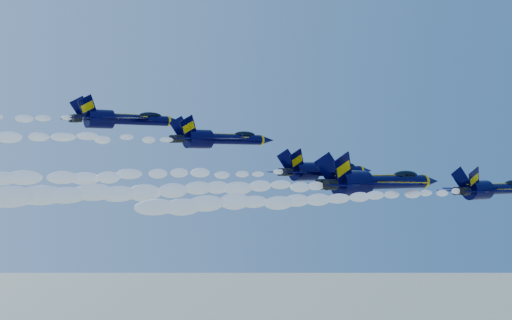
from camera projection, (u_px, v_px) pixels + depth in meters
jet_lead at (494, 189)px, 89.91m from camera, size 15.64×12.83×5.81m
smoke_trail_jet_lead at (325, 198)px, 73.73m from camera, size 42.70×1.74×1.57m
jet_second at (376, 182)px, 86.35m from camera, size 19.91×16.33×7.40m
smoke_trail_jet_second at (155, 191)px, 69.12m from camera, size 42.70×2.22×2.00m
jet_third at (323, 171)px, 88.77m from camera, size 14.89×12.22×5.54m
smoke_trail_jet_third at (116, 176)px, 72.78m from camera, size 42.70×1.66×1.49m
jet_fourth at (219, 139)px, 90.12m from camera, size 15.32×12.57×5.69m
jet_fifth at (122, 119)px, 89.05m from camera, size 15.18×12.46×5.64m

